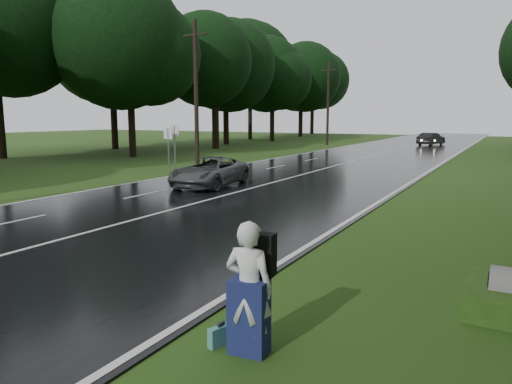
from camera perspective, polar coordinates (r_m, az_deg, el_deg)
ground at (r=12.45m, az=-27.31°, el=-6.69°), size 160.00×160.00×0.00m
road at (r=28.63m, az=7.82°, el=2.66°), size 12.00×140.00×0.04m
lane_center at (r=28.62m, az=7.82°, el=2.71°), size 0.12×140.00×0.01m
grey_car at (r=21.59m, az=-5.59°, el=2.44°), size 2.68×4.92×1.31m
far_car at (r=56.05m, az=20.27°, el=5.99°), size 2.56×4.39×1.37m
hitchhiker at (r=6.45m, az=-0.76°, el=-11.95°), size 0.70×0.64×1.82m
suitcase at (r=6.93m, az=-4.21°, el=-16.79°), size 0.23×0.41×0.28m
utility_pole_mid at (r=32.02m, az=-7.04°, el=3.31°), size 1.80×0.28×9.28m
utility_pole_far at (r=54.16m, az=8.52°, el=5.59°), size 1.80×0.28×9.14m
road_sign_a at (r=27.61m, az=-10.37°, el=2.32°), size 0.60×0.10×2.51m
road_sign_b at (r=28.05m, az=-9.64°, el=2.44°), size 0.64×0.10×2.67m
tree_left_d at (r=39.24m, az=-14.54°, el=4.13°), size 9.46×9.46×14.78m
tree_left_e at (r=47.84m, az=-4.85°, el=5.22°), size 9.93×9.93×15.52m
tree_left_f at (r=62.54m, az=1.93°, el=6.13°), size 9.43×9.43×14.73m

